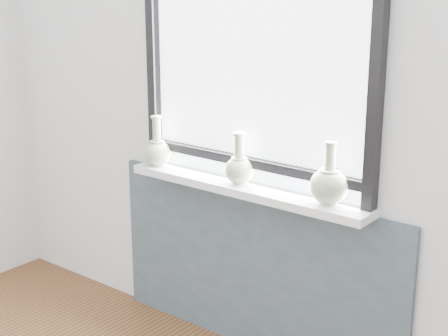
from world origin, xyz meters
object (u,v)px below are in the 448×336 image
Objects in this scene: vase_b at (239,167)px; vase_c at (329,184)px; windowsill at (245,189)px; vase_a at (157,151)px.

vase_b is 0.89× the size of vase_c.
vase_b is 0.49m from vase_c.
vase_c reaches higher than windowsill.
windowsill is 5.01× the size of vase_a.
vase_c is (0.45, 0.01, 0.11)m from windowsill.
vase_b reaches higher than windowsill.
vase_c reaches higher than vase_a.
vase_c is at bearing 1.20° from windowsill.
windowsill is 0.46m from vase_c.
windowsill is 0.11m from vase_b.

